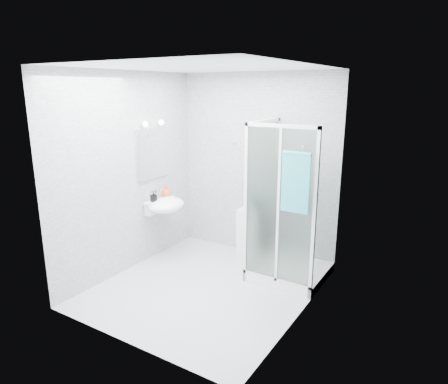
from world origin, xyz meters
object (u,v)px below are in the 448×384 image
Objects in this scene: storage_cabinet at (251,234)px; hand_towel at (296,181)px; shampoo_bottle_b at (255,201)px; soap_dispenser_black at (154,197)px; soap_dispenser_orange at (166,192)px; shower_enclosure at (282,245)px; shampoo_bottle_a at (248,200)px; wall_basin at (165,205)px.

hand_towel is at bearing -32.48° from storage_cabinet.
soap_dispenser_black is (-1.18, -0.74, 0.06)m from shampoo_bottle_b.
soap_dispenser_orange is 0.30m from soap_dispenser_black.
soap_dispenser_orange is at bearing -159.71° from shampoo_bottle_b.
hand_towel is at bearing 1.64° from soap_dispenser_black.
shampoo_bottle_b is at bearing 152.70° from shower_enclosure.
hand_towel is 2.76× the size of shampoo_bottle_a.
soap_dispenser_black is at bearing -116.74° from wall_basin.
shampoo_bottle_b is (-0.54, 0.28, 0.43)m from shower_enclosure.
shower_enclosure is 3.57× the size of wall_basin.
shower_enclosure is 12.01× the size of soap_dispenser_orange.
shampoo_bottle_a is 1.49× the size of soap_dispenser_orange.
shower_enclosure is 0.82m from shampoo_bottle_a.
soap_dispenser_orange is (-2.04, 0.24, -0.45)m from hand_towel.
hand_towel reaches higher than storage_cabinet.
shower_enclosure is 0.68m from storage_cabinet.
wall_basin is 2.15× the size of shampoo_bottle_b.
soap_dispenser_orange is at bearing -158.66° from shampoo_bottle_a.
shampoo_bottle_a is 0.11m from shampoo_bottle_b.
shampoo_bottle_b is 1.40m from soap_dispenser_black.
shower_enclosure is at bearing 5.39° from soap_dispenser_orange.
shower_enclosure is 2.93× the size of hand_towel.
shampoo_bottle_b is at bearing 20.29° from soap_dispenser_orange.
storage_cabinet is (-0.61, 0.29, -0.07)m from shower_enclosure.
storage_cabinet is 4.50× the size of soap_dispenser_orange.
storage_cabinet is at bearing 21.88° from soap_dispenser_orange.
shower_enclosure reaches higher than shampoo_bottle_a.
wall_basin is at bearing 177.51° from hand_towel.
shampoo_bottle_a is at bearing -170.78° from shampoo_bottle_b.
hand_towel reaches higher than wall_basin.
storage_cabinet is 2.88× the size of shampoo_bottle_b.
wall_basin is 0.75× the size of storage_cabinet.
wall_basin is 1.16m from shampoo_bottle_a.
shower_enclosure reaches higher than wall_basin.
hand_towel reaches higher than shampoo_bottle_b.
soap_dispenser_black is at bearing -178.36° from hand_towel.
shampoo_bottle_a is (-0.65, 0.26, 0.43)m from shower_enclosure.
shower_enclosure is at bearing 10.81° from wall_basin.
wall_basin is 0.22m from soap_dispenser_black.
wall_basin is at bearing -169.19° from shower_enclosure.
shampoo_bottle_b reaches higher than storage_cabinet.
shampoo_bottle_a is 0.95× the size of shampoo_bottle_b.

